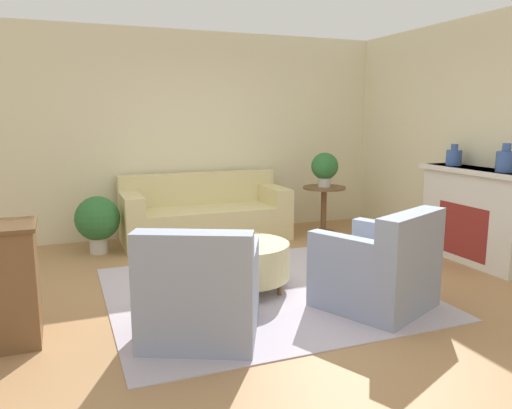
# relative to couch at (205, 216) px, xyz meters

# --- Properties ---
(ground_plane) EXTENTS (16.00, 16.00, 0.00)m
(ground_plane) POSITION_rel_couch_xyz_m (-0.05, -2.20, -0.32)
(ground_plane) COLOR #AD7F51
(wall_back) EXTENTS (9.31, 0.12, 2.80)m
(wall_back) POSITION_rel_couch_xyz_m (-0.05, 0.52, 1.08)
(wall_back) COLOR beige
(wall_back) RESTS_ON ground_plane
(wall_right) EXTENTS (0.12, 9.63, 2.80)m
(wall_right) POSITION_rel_couch_xyz_m (2.82, -2.20, 1.08)
(wall_right) COLOR beige
(wall_right) RESTS_ON ground_plane
(rug) EXTENTS (2.84, 2.59, 0.01)m
(rug) POSITION_rel_couch_xyz_m (-0.05, -2.20, -0.32)
(rug) COLOR #BCB2C1
(rug) RESTS_ON ground_plane
(couch) EXTENTS (2.19, 0.88, 0.88)m
(couch) POSITION_rel_couch_xyz_m (0.00, 0.00, 0.00)
(couch) COLOR beige
(couch) RESTS_ON ground_plane
(armchair_left) EXTENTS (1.11, 1.12, 0.88)m
(armchair_left) POSITION_rel_couch_xyz_m (-0.86, -2.92, 0.02)
(armchair_left) COLOR #8E99B2
(armchair_left) RESTS_ON rug
(armchair_right) EXTENTS (1.11, 1.12, 0.88)m
(armchair_right) POSITION_rel_couch_xyz_m (0.75, -2.92, 0.02)
(armchair_right) COLOR #8E99B2
(armchair_right) RESTS_ON rug
(ottoman_table) EXTENTS (0.87, 0.87, 0.46)m
(ottoman_table) POSITION_rel_couch_xyz_m (-0.20, -2.08, -0.03)
(ottoman_table) COLOR beige
(ottoman_table) RESTS_ON rug
(side_table) EXTENTS (0.60, 0.60, 0.67)m
(side_table) POSITION_rel_couch_xyz_m (1.67, -0.27, 0.14)
(side_table) COLOR brown
(side_table) RESTS_ON ground_plane
(fireplace) EXTENTS (0.44, 1.44, 1.08)m
(fireplace) POSITION_rel_couch_xyz_m (2.58, -2.14, 0.24)
(fireplace) COLOR silver
(fireplace) RESTS_ON ground_plane
(vase_mantel_near) EXTENTS (0.18, 0.18, 0.25)m
(vase_mantel_near) POSITION_rel_couch_xyz_m (2.56, -1.77, 0.85)
(vase_mantel_near) COLOR #38569E
(vase_mantel_near) RESTS_ON fireplace
(vase_mantel_far) EXTENTS (0.19, 0.19, 0.30)m
(vase_mantel_far) POSITION_rel_couch_xyz_m (2.56, -2.51, 0.87)
(vase_mantel_far) COLOR #38569E
(vase_mantel_far) RESTS_ON fireplace
(potted_plant_on_side_table) EXTENTS (0.38, 0.38, 0.48)m
(potted_plant_on_side_table) POSITION_rel_couch_xyz_m (1.67, -0.27, 0.62)
(potted_plant_on_side_table) COLOR beige
(potted_plant_on_side_table) RESTS_ON side_table
(potted_plant_floor) EXTENTS (0.54, 0.54, 0.70)m
(potted_plant_floor) POSITION_rel_couch_xyz_m (-1.40, -0.19, 0.09)
(potted_plant_floor) COLOR beige
(potted_plant_floor) RESTS_ON ground_plane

